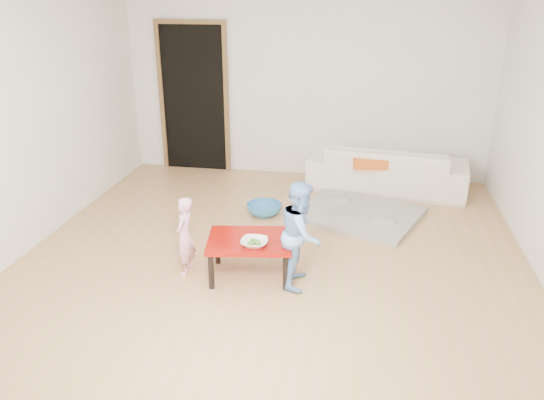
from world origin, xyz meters
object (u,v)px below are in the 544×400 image
(bowl, at_px, (254,243))
(basin, at_px, (264,209))
(red_table, at_px, (250,257))
(child_blue, at_px, (301,234))
(sofa, at_px, (387,168))
(child_pink, at_px, (185,236))

(bowl, xyz_separation_m, basin, (-0.21, 1.56, -0.35))
(red_table, relative_size, child_blue, 0.78)
(red_table, height_order, child_blue, child_blue)
(basin, bearing_deg, sofa, 38.04)
(sofa, distance_m, bowl, 2.96)
(child_blue, bearing_deg, red_table, 87.24)
(child_pink, bearing_deg, bowl, 83.67)
(child_pink, relative_size, child_blue, 0.78)
(child_pink, bearing_deg, red_table, 94.67)
(bowl, relative_size, child_pink, 0.32)
(basin, bearing_deg, red_table, -84.45)
(basin, bearing_deg, child_pink, -107.61)
(basin, bearing_deg, child_blue, -67.24)
(bowl, bearing_deg, child_blue, 12.36)
(child_blue, distance_m, basin, 1.65)
(sofa, bearing_deg, child_blue, 79.74)
(sofa, height_order, bowl, sofa)
(sofa, bearing_deg, red_table, 70.40)
(red_table, bearing_deg, sofa, 63.07)
(red_table, relative_size, bowl, 3.18)
(sofa, bearing_deg, bowl, 72.73)
(red_table, xyz_separation_m, child_pink, (-0.61, -0.04, 0.19))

